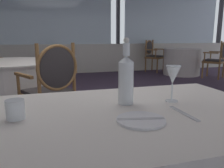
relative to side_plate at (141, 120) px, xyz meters
The scene contains 13 objects.
ground_plane 1.91m from the side_plate, 91.19° to the left, with size 15.19×15.19×0.00m, color #47384C.
window_wall_far 6.04m from the side_plate, 90.35° to the left, with size 11.68×0.14×2.70m.
side_plate is the anchor object (origin of this frame).
butter_knife 0.01m from the side_plate, ahead, with size 0.18×0.02×0.00m, color silver.
dinner_fork 0.21m from the side_plate, ahead, with size 0.20×0.02×0.00m, color silver.
water_bottle 0.28m from the side_plate, 84.59° to the left, with size 0.07×0.07×0.32m.
wine_glass 0.37m from the side_plate, 39.91° to the left, with size 0.08×0.08×0.18m.
water_tumbler 0.50m from the side_plate, 160.54° to the left, with size 0.07×0.07×0.08m, color white.
background_table_2 5.93m from the side_plate, 55.57° to the left, with size 1.04×1.04×0.74m.
dining_chair_2_0 6.32m from the side_plate, 63.61° to the left, with size 0.66×0.64×0.97m.
dining_chair_2_1 5.65m from the side_plate, 46.55° to the left, with size 0.66×0.64×0.96m.
background_table_3 2.73m from the side_plate, 107.48° to the left, with size 1.30×1.30×0.74m.
dining_chair_3_1 1.66m from the side_plate, 100.27° to the left, with size 0.65×0.62×1.00m.
Camera 1 is at (-0.31, -2.54, 1.06)m, focal length 36.73 mm.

